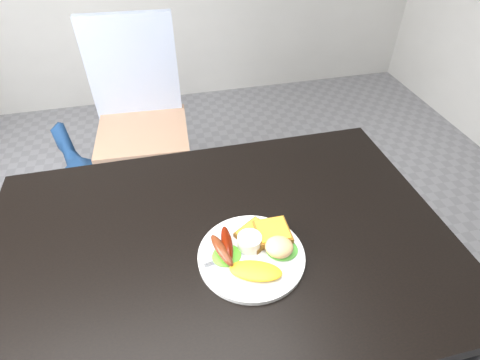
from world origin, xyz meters
The scene contains 14 objects.
dining_table centered at (0.00, 0.00, 0.73)m, with size 1.20×0.80×0.04m, color black.
dining_chair centered at (-0.21, 1.01, 0.45)m, with size 0.44×0.44×0.05m, color tan.
person centered at (-0.30, 0.66, 0.86)m, with size 0.62×0.41×1.72m, color navy.
plate centered at (0.06, -0.08, 0.76)m, with size 0.26×0.26×0.01m, color white.
lettuce_left centered at (0.00, -0.07, 0.77)m, with size 0.07×0.07×0.01m, color green.
lettuce_right centered at (0.14, -0.08, 0.77)m, with size 0.08×0.07×0.01m, color green.
omelette centered at (0.06, -0.13, 0.77)m, with size 0.12×0.06×0.02m, color yellow.
sausage_a centered at (-0.01, -0.06, 0.78)m, with size 0.03×0.11×0.03m, color #64340E.
sausage_b centered at (0.01, -0.04, 0.78)m, with size 0.03×0.11×0.03m, color #600400.
ramekin centered at (0.06, -0.05, 0.78)m, with size 0.06×0.06×0.04m, color white.
toast_a centered at (0.09, -0.02, 0.77)m, with size 0.08×0.08×0.01m, color olive.
toast_b centered at (0.13, -0.03, 0.78)m, with size 0.08×0.08×0.01m, color #8C5216.
potato_salad centered at (0.13, -0.09, 0.79)m, with size 0.07×0.06×0.04m, color beige.
fork centered at (0.02, -0.07, 0.76)m, with size 0.16×0.01×0.00m, color #ADAFB7.
Camera 1 is at (-0.10, -0.63, 1.50)m, focal length 28.00 mm.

